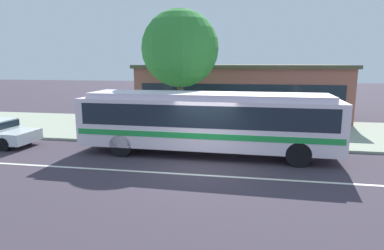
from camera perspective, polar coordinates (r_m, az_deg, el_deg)
The scene contains 10 objects.
ground_plane at distance 13.13m, azimuth 1.70°, elevation -7.39°, with size 120.00×120.00×0.00m, color #3B333E.
sidewalk_slab at distance 20.21m, azimuth 4.80°, elevation -0.84°, with size 60.00×8.00×0.12m, color #969F89.
lane_stripe_center at distance 12.37m, azimuth 1.15°, elevation -8.50°, with size 56.00×0.16×0.01m, color silver.
transit_bus at distance 14.71m, azimuth 2.57°, elevation 1.00°, with size 11.29×2.67×2.75m.
pedestrian_waiting_near_sign at distance 18.49m, azimuth -2.95°, elevation 1.28°, with size 0.36×0.36×1.62m.
pedestrian_walking_along_curb at distance 17.32m, azimuth 18.00°, elevation 0.26°, with size 0.47×0.47×1.69m.
pedestrian_standing_by_tree at distance 17.22m, azimuth 1.01°, elevation 0.69°, with size 0.44×0.44×1.66m.
bus_stop_sign at distance 16.55m, azimuth 16.95°, elevation 1.85°, with size 0.13×0.44×2.41m.
street_tree_near_stop at distance 19.30m, azimuth -2.04°, elevation 12.86°, with size 4.35×4.35×6.88m.
station_building at distance 26.14m, azimuth 8.33°, elevation 5.88°, with size 14.79×8.21×3.89m.
Camera 1 is at (1.83, -12.35, 4.05)m, focal length 31.31 mm.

